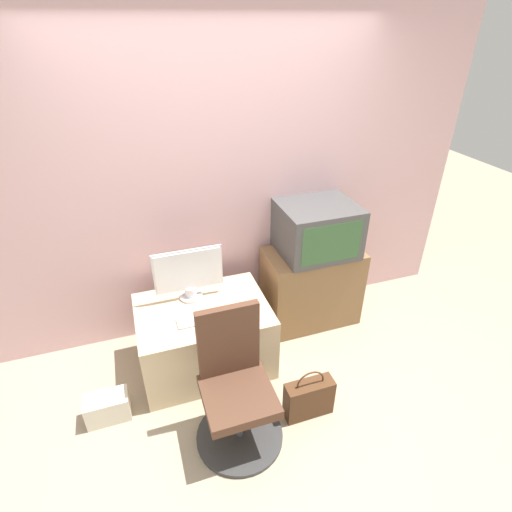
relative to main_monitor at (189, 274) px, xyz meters
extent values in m
plane|color=tan|center=(0.36, -0.94, -0.77)|extent=(12.00, 12.00, 0.00)
cube|color=beige|center=(0.36, 0.38, 0.53)|extent=(4.40, 0.05, 2.60)
cube|color=#CCB289|center=(0.05, -0.17, -0.50)|extent=(1.00, 0.72, 0.56)
cube|color=olive|center=(1.09, 0.08, -0.41)|extent=(0.83, 0.47, 0.72)
cylinder|color=silver|center=(0.00, 0.00, -0.21)|extent=(0.18, 0.18, 0.02)
cylinder|color=silver|center=(0.00, 0.00, -0.16)|extent=(0.09, 0.09, 0.08)
cube|color=silver|center=(0.00, 0.00, 0.04)|extent=(0.53, 0.01, 0.35)
cube|color=silver|center=(0.00, 0.00, 0.04)|extent=(0.50, 0.02, 0.32)
cube|color=silver|center=(0.03, -0.30, -0.21)|extent=(0.37, 0.13, 0.01)
ellipsoid|color=#4C4C51|center=(0.27, -0.32, -0.20)|extent=(0.05, 0.04, 0.03)
cube|color=#474747|center=(1.11, 0.10, 0.16)|extent=(0.62, 0.56, 0.43)
cube|color=#335B33|center=(1.11, -0.18, 0.16)|extent=(0.51, 0.01, 0.34)
cylinder|color=#333333|center=(0.11, -0.92, -0.76)|extent=(0.58, 0.58, 0.03)
cylinder|color=#4C4C51|center=(0.11, -0.92, -0.57)|extent=(0.05, 0.05, 0.34)
cube|color=#513323|center=(0.11, -0.92, -0.37)|extent=(0.44, 0.44, 0.07)
cube|color=#513323|center=(0.11, -0.73, -0.07)|extent=(0.40, 0.05, 0.53)
cube|color=beige|center=(-0.72, -0.47, -0.67)|extent=(0.30, 0.17, 0.20)
cube|color=#4C2D19|center=(0.63, -0.89, -0.63)|extent=(0.35, 0.12, 0.29)
torus|color=#4C2D19|center=(0.63, -0.89, -0.46)|extent=(0.20, 0.01, 0.20)
camera|label=1|loc=(-0.33, -2.56, 1.68)|focal=28.00mm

